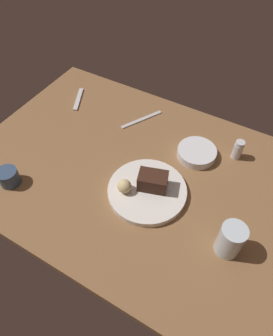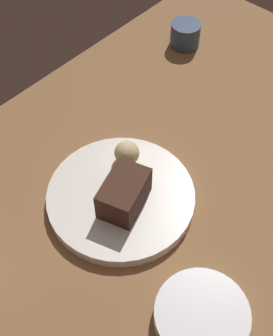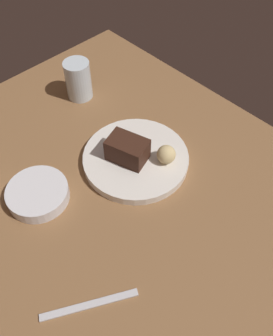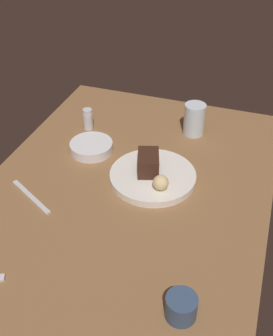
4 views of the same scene
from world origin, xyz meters
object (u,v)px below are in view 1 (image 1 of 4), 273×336
at_px(bread_roll, 124,186).
at_px(side_bowl, 197,153).
at_px(chocolate_cake_slice, 153,181).
at_px(water_glass, 230,240).
at_px(butter_knife, 142,120).
at_px(dessert_spoon, 78,99).
at_px(coffee_cup, 9,177).
at_px(salt_shaker, 238,150).
at_px(dessert_plate, 147,191).

distance_m(bread_roll, side_bowl, 0.31).
height_order(chocolate_cake_slice, bread_roll, chocolate_cake_slice).
height_order(chocolate_cake_slice, water_glass, water_glass).
bearing_deg(butter_knife, side_bowl, -75.90).
bearing_deg(butter_knife, dessert_spoon, 123.14).
height_order(side_bowl, coffee_cup, coffee_cup).
xyz_separation_m(salt_shaker, side_bowl, (0.13, 0.07, -0.02)).
bearing_deg(side_bowl, dessert_spoon, -4.80).
distance_m(bread_roll, butter_knife, 0.38).
bearing_deg(side_bowl, dessert_plate, 72.03).
height_order(bread_roll, water_glass, water_glass).
relative_size(water_glass, butter_knife, 0.59).
xyz_separation_m(dessert_plate, water_glass, (-0.30, 0.06, 0.05)).
bearing_deg(coffee_cup, salt_shaker, -141.62).
relative_size(dessert_spoon, butter_knife, 0.79).
distance_m(water_glass, butter_knife, 0.62).
bearing_deg(water_glass, bread_roll, -2.65).
bearing_deg(bread_roll, dessert_plate, -145.85).
relative_size(salt_shaker, butter_knife, 0.41).
relative_size(water_glass, coffee_cup, 1.62).
relative_size(dessert_plate, butter_knife, 1.39).
distance_m(chocolate_cake_slice, salt_shaker, 0.35).
xyz_separation_m(dessert_plate, salt_shaker, (-0.21, -0.31, 0.03)).
bearing_deg(side_bowl, chocolate_cake_slice, 72.94).
relative_size(chocolate_cake_slice, side_bowl, 0.67).
bearing_deg(dessert_spoon, butter_knife, -111.86).
xyz_separation_m(chocolate_cake_slice, butter_knife, (0.21, -0.29, -0.05)).
distance_m(water_glass, side_bowl, 0.37).
height_order(coffee_cup, dessert_spoon, coffee_cup).
distance_m(side_bowl, coffee_cup, 0.67).
bearing_deg(dessert_spoon, dessert_plate, -145.89).
height_order(dessert_plate, dessert_spoon, dessert_plate).
distance_m(water_glass, dessert_spoon, 0.87).
xyz_separation_m(salt_shaker, coffee_cup, (0.64, 0.50, -0.01)).
distance_m(dessert_plate, bread_roll, 0.08).
xyz_separation_m(dessert_plate, bread_roll, (0.06, 0.04, 0.03)).
distance_m(side_bowl, dessert_spoon, 0.58).
distance_m(salt_shaker, dessert_spoon, 0.71).
relative_size(salt_shaker, coffee_cup, 1.11).
distance_m(chocolate_cake_slice, side_bowl, 0.23).
bearing_deg(dessert_spoon, salt_shaker, -114.55).
distance_m(chocolate_cake_slice, butter_knife, 0.36).
relative_size(water_glass, side_bowl, 0.79).
relative_size(coffee_cup, dessert_spoon, 0.47).
xyz_separation_m(side_bowl, butter_knife, (0.27, -0.07, -0.01)).
bearing_deg(butter_knife, bread_roll, -130.39).
xyz_separation_m(dessert_plate, coffee_cup, (0.43, 0.20, 0.02)).
relative_size(salt_shaker, side_bowl, 0.54).
relative_size(salt_shaker, dessert_spoon, 0.52).
height_order(bread_roll, side_bowl, bread_roll).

